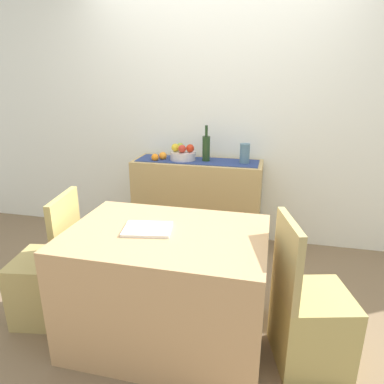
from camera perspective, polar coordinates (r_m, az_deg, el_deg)
ground_plane at (r=2.78m, az=-0.58°, el=-17.12°), size 6.40×6.40×0.02m
room_wall_rear at (r=3.43m, az=4.23°, el=14.06°), size 6.40×0.06×2.70m
sideboard_console at (r=3.40m, az=0.85°, el=-1.87°), size 1.22×0.42×0.86m
table_runner at (r=3.28m, az=0.89°, el=5.20°), size 1.15×0.32×0.01m
fruit_bowl at (r=3.30m, az=-1.48°, el=6.02°), size 0.24×0.24×0.08m
apple_center at (r=3.26m, az=-0.31°, el=7.23°), size 0.08×0.08×0.08m
apple_front at (r=3.24m, az=-1.64°, el=7.14°), size 0.07×0.07×0.07m
apple_right at (r=3.35m, az=-1.95°, el=7.50°), size 0.07×0.07×0.07m
apple_upper at (r=3.30m, az=-2.76°, el=7.34°), size 0.08×0.08×0.08m
wine_bottle at (r=3.24m, az=2.36°, el=7.27°), size 0.07×0.07×0.34m
ceramic_vase at (r=3.20m, az=8.70°, el=6.27°), size 0.09×0.09×0.18m
orange_loose_near_bowl at (r=3.29m, az=-6.13°, el=5.72°), size 0.07×0.07×0.07m
orange_loose_end at (r=3.34m, az=-4.84°, el=5.97°), size 0.07×0.07×0.07m
dining_table at (r=2.24m, az=-4.07°, el=-15.19°), size 1.18×0.82×0.74m
open_book at (r=2.08m, az=-7.34°, el=-6.10°), size 0.31×0.26×0.02m
chair_near_window at (r=2.65m, az=-22.53°, el=-13.58°), size 0.46×0.46×0.90m
chair_by_corner at (r=2.24m, az=18.80°, el=-19.55°), size 0.49×0.49×0.90m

